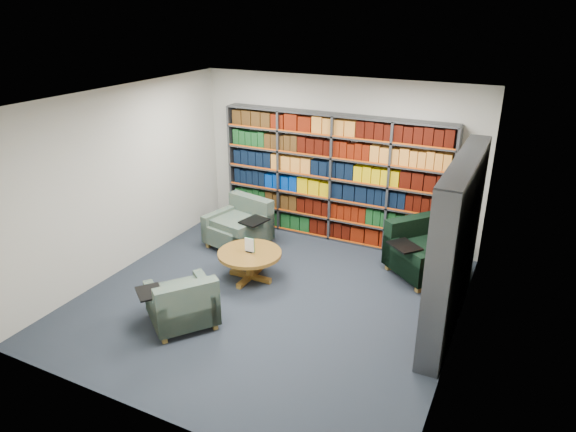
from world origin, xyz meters
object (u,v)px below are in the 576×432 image
at_px(coffee_table, 250,258).
at_px(chair_teal_left, 242,227).
at_px(chair_green_right, 421,253).
at_px(chair_teal_front, 183,306).

bearing_deg(coffee_table, chair_teal_left, 126.59).
height_order(chair_teal_left, chair_green_right, chair_green_right).
distance_m(chair_teal_front, coffee_table, 1.45).
relative_size(chair_teal_left, coffee_table, 1.19).
bearing_deg(chair_teal_left, coffee_table, -53.41).
relative_size(chair_teal_left, chair_green_right, 0.88).
xyz_separation_m(chair_green_right, chair_teal_front, (-2.41, -2.77, -0.04)).
relative_size(chair_green_right, chair_teal_front, 1.16).
bearing_deg(chair_teal_front, chair_green_right, 48.99).
height_order(chair_teal_front, coffee_table, chair_teal_front).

